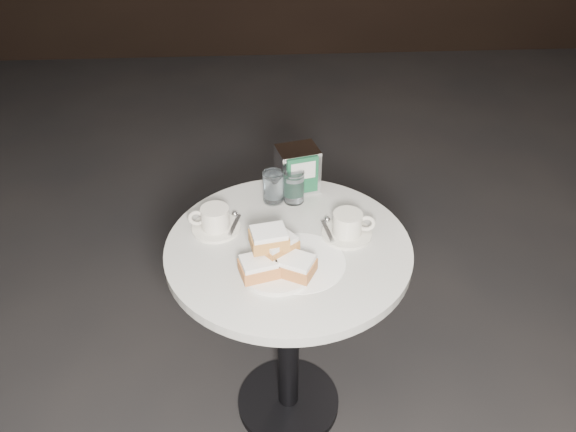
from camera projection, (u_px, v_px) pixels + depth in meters
The scene contains 9 objects.
ground at pixel (288, 404), 2.03m from camera, with size 7.00×7.00×0.00m, color black.
cafe_table at pixel (288, 295), 1.71m from camera, with size 0.70×0.70×0.74m.
sugar_spill at pixel (299, 262), 1.53m from camera, with size 0.25×0.25×0.00m, color white.
beignet_plate at pixel (275, 258), 1.47m from camera, with size 0.21×0.20×0.12m.
coffee_cup_left at pixel (215, 220), 1.63m from camera, with size 0.15×0.14×0.07m.
coffee_cup_right at pixel (348, 226), 1.60m from camera, with size 0.16×0.16×0.08m.
water_glass_left at pixel (273, 187), 1.73m from camera, with size 0.06×0.06×0.10m.
water_glass_right at pixel (294, 187), 1.73m from camera, with size 0.08×0.08×0.10m.
napkin_dispenser at pixel (298, 169), 1.78m from camera, with size 0.15×0.13×0.15m.
Camera 1 is at (-0.07, -1.23, 1.75)m, focal length 35.00 mm.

